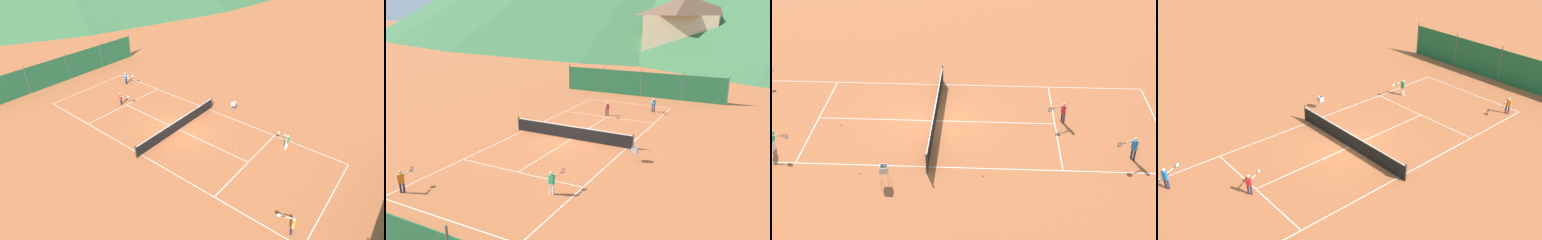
% 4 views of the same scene
% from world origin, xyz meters
% --- Properties ---
extents(ground_plane, '(600.00, 600.00, 0.00)m').
position_xyz_m(ground_plane, '(0.00, 0.00, 0.00)').
color(ground_plane, '#B25B33').
extents(court_line_markings, '(8.25, 23.85, 0.01)m').
position_xyz_m(court_line_markings, '(0.00, 0.00, 0.00)').
color(court_line_markings, white).
rests_on(court_line_markings, ground).
extents(tennis_net, '(9.18, 0.08, 1.06)m').
position_xyz_m(tennis_net, '(0.00, 0.00, 0.50)').
color(tennis_net, '#2D2D2D').
rests_on(tennis_net, ground).
extents(windscreen_fence_far, '(17.28, 0.08, 2.90)m').
position_xyz_m(windscreen_fence_far, '(-0.00, 15.50, 1.31)').
color(windscreen_fence_far, '#1E6038').
rests_on(windscreen_fence_far, ground).
extents(player_far_service, '(0.51, 1.06, 1.25)m').
position_xyz_m(player_far_service, '(3.03, 9.80, 0.73)').
color(player_far_service, '#23284C').
rests_on(player_far_service, ground).
extents(player_far_baseline, '(0.45, 1.01, 1.23)m').
position_xyz_m(player_far_baseline, '(3.07, -7.73, 0.72)').
color(player_far_baseline, white).
rests_on(player_far_baseline, ground).
extents(player_near_service, '(0.38, 1.04, 1.19)m').
position_xyz_m(player_near_service, '(-3.65, -11.00, 0.70)').
color(player_near_service, '#23284C').
rests_on(player_near_service, ground).
extents(player_near_baseline, '(0.52, 1.00, 1.18)m').
position_xyz_m(player_near_baseline, '(-0.17, 6.78, 0.69)').
color(player_near_baseline, '#23284C').
rests_on(player_near_baseline, ground).
extents(tennis_ball_service_box, '(0.07, 0.07, 0.07)m').
position_xyz_m(tennis_ball_service_box, '(4.77, -3.14, 0.03)').
color(tennis_ball_service_box, '#CCE033').
rests_on(tennis_ball_service_box, ground).
extents(tennis_ball_by_net_left, '(0.07, 0.07, 0.07)m').
position_xyz_m(tennis_ball_by_net_left, '(0.65, -5.01, 0.03)').
color(tennis_ball_by_net_left, '#CCE033').
rests_on(tennis_ball_by_net_left, ground).
extents(tennis_ball_mid_court, '(0.07, 0.07, 0.07)m').
position_xyz_m(tennis_ball_mid_court, '(4.11, 11.05, 0.03)').
color(tennis_ball_mid_court, '#CCE033').
rests_on(tennis_ball_mid_court, ground).
extents(tennis_ball_near_corner, '(0.07, 0.07, 0.07)m').
position_xyz_m(tennis_ball_near_corner, '(-1.64, 0.30, 0.03)').
color(tennis_ball_near_corner, '#CCE033').
rests_on(tennis_ball_near_corner, ground).
extents(tennis_ball_alley_right, '(0.07, 0.07, 0.07)m').
position_xyz_m(tennis_ball_alley_right, '(0.66, 6.64, 0.03)').
color(tennis_ball_alley_right, '#CCE033').
rests_on(tennis_ball_alley_right, ground).
extents(tennis_ball_far_corner, '(0.07, 0.07, 0.07)m').
position_xyz_m(tennis_ball_far_corner, '(4.66, 2.63, 0.03)').
color(tennis_ball_far_corner, '#CCE033').
rests_on(tennis_ball_far_corner, ground).
extents(ball_hopper, '(0.36, 0.36, 0.89)m').
position_xyz_m(ball_hopper, '(5.30, -1.85, 0.66)').
color(ball_hopper, '#B7B7BC').
rests_on(ball_hopper, ground).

